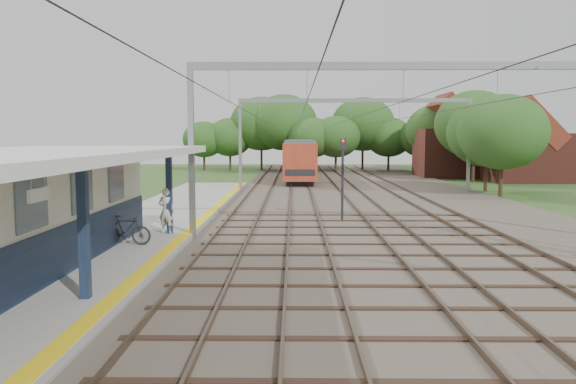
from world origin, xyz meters
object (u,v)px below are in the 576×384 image
object	(u,v)px
train	(298,155)
signal_post	(343,171)
bicycle	(126,230)
person	(166,210)

from	to	relation	value
train	signal_post	distance (m)	36.22
bicycle	train	size ratio (longest dim) A/B	0.05
person	train	xyz separation A→B (m)	(5.53, 41.35, 0.86)
train	signal_post	world-z (taller)	signal_post
signal_post	train	bearing A→B (deg)	80.05
person	bicycle	xyz separation A→B (m)	(-0.87, -2.47, -0.38)
person	signal_post	bearing A→B (deg)	-131.83
train	person	bearing A→B (deg)	-97.61
person	signal_post	world-z (taller)	signal_post
bicycle	train	bearing A→B (deg)	-7.91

